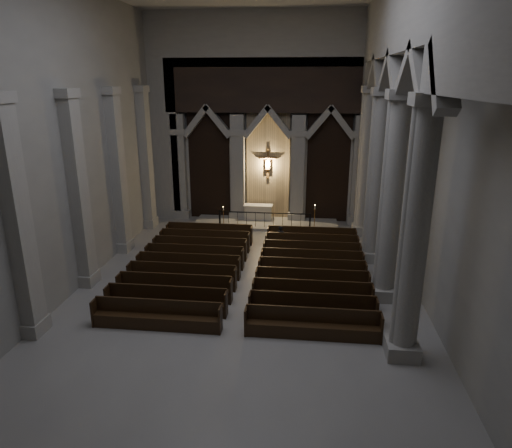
% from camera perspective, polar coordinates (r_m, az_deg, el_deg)
% --- Properties ---
extents(room, '(24.00, 24.10, 12.00)m').
position_cam_1_polar(room, '(15.61, -2.25, 14.89)').
color(room, gray).
rests_on(room, ground).
extents(sanctuary_wall, '(14.00, 0.77, 12.00)m').
position_cam_1_polar(sanctuary_wall, '(27.11, 1.51, 13.99)').
color(sanctuary_wall, '#9E9B94').
rests_on(sanctuary_wall, ground).
extents(right_arcade, '(1.00, 24.00, 12.00)m').
position_cam_1_polar(right_arcade, '(17.06, 17.76, 15.10)').
color(right_arcade, '#9E9B94').
rests_on(right_arcade, ground).
extents(left_pilasters, '(0.60, 13.00, 8.03)m').
position_cam_1_polar(left_pilasters, '(21.45, -18.86, 4.76)').
color(left_pilasters, '#9E9B94').
rests_on(left_pilasters, ground).
extents(sanctuary_step, '(8.50, 2.60, 0.15)m').
position_cam_1_polar(sanctuary_step, '(27.41, 1.23, 0.09)').
color(sanctuary_step, '#9E9B94').
rests_on(sanctuary_step, ground).
extents(altar, '(1.76, 0.70, 0.90)m').
position_cam_1_polar(altar, '(27.89, 0.27, 1.54)').
color(altar, beige).
rests_on(altar, sanctuary_step).
extents(altar_rail, '(5.34, 0.09, 1.05)m').
position_cam_1_polar(altar_rail, '(26.36, 1.06, 0.78)').
color(altar_rail, black).
rests_on(altar_rail, ground).
extents(candle_stand_left, '(0.23, 0.23, 1.37)m').
position_cam_1_polar(candle_stand_left, '(26.55, -4.06, 0.14)').
color(candle_stand_left, '#A77433').
rests_on(candle_stand_left, ground).
extents(candle_stand_right, '(0.27, 0.27, 1.63)m').
position_cam_1_polar(candle_stand_right, '(26.16, 7.29, -0.08)').
color(candle_stand_right, '#A77433').
rests_on(candle_stand_right, ground).
extents(pews, '(9.99, 9.33, 1.02)m').
position_cam_1_polar(pews, '(19.96, -0.84, -6.03)').
color(pews, black).
rests_on(pews, ground).
extents(worshipper, '(0.48, 0.34, 1.27)m').
position_cam_1_polar(worshipper, '(23.21, 3.09, -1.77)').
color(worshipper, black).
rests_on(worshipper, ground).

